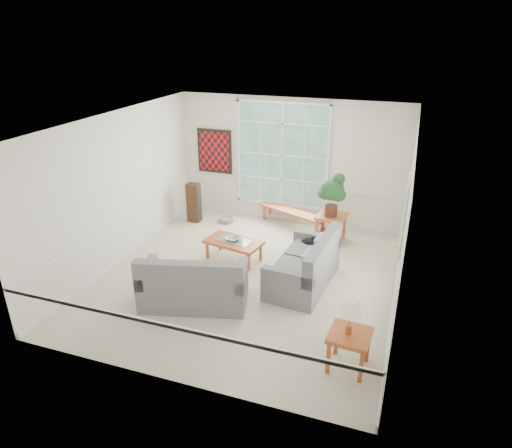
{
  "coord_description": "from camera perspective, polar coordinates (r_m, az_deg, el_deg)",
  "views": [
    {
      "loc": [
        2.68,
        -7.23,
        4.5
      ],
      "look_at": [
        0.1,
        0.2,
        1.05
      ],
      "focal_mm": 32.0,
      "sensor_mm": 36.0,
      "label": 1
    }
  ],
  "objects": [
    {
      "name": "loveseat_front",
      "position": [
        7.99,
        -7.79,
        -6.67
      ],
      "size": [
        1.99,
        1.38,
        0.98
      ],
      "primitive_type": "cube",
      "rotation": [
        0.0,
        0.0,
        0.26
      ],
      "color": "slate",
      "rests_on": "floor"
    },
    {
      "name": "floor",
      "position": [
        8.93,
        -1.03,
        -6.62
      ],
      "size": [
        5.5,
        6.0,
        0.01
      ],
      "primitive_type": "cube",
      "color": "beige",
      "rests_on": "ground"
    },
    {
      "name": "end_table",
      "position": [
        10.37,
        9.34,
        -0.47
      ],
      "size": [
        0.67,
        0.67,
        0.62
      ],
      "primitive_type": "cube",
      "rotation": [
        0.0,
        0.0,
        -0.08
      ],
      "color": "#AB4C24",
      "rests_on": "floor"
    },
    {
      "name": "wall_back",
      "position": [
        10.99,
        4.33,
        7.78
      ],
      "size": [
        5.5,
        0.02,
        3.0
      ],
      "primitive_type": "cube",
      "color": "silver",
      "rests_on": "ground"
    },
    {
      "name": "floor_speaker",
      "position": [
        11.31,
        -7.77,
        2.67
      ],
      "size": [
        0.3,
        0.24,
        0.97
      ],
      "primitive_type": "cube",
      "rotation": [
        0.0,
        0.0,
        -0.01
      ],
      "color": "#391F14",
      "rests_on": "floor"
    },
    {
      "name": "pewter_bowl",
      "position": [
        9.36,
        -2.88,
        -1.84
      ],
      "size": [
        0.44,
        0.44,
        0.08
      ],
      "primitive_type": "imported",
      "rotation": [
        0.0,
        0.0,
        -0.37
      ],
      "color": "#9E9EA3",
      "rests_on": "coffee_table"
    },
    {
      "name": "window_bench",
      "position": [
        11.0,
        4.54,
        0.63
      ],
      "size": [
        1.76,
        1.0,
        0.41
      ],
      "primitive_type": "cube",
      "rotation": [
        0.0,
        0.0,
        -0.4
      ],
      "color": "#AB4C24",
      "rests_on": "floor"
    },
    {
      "name": "loveseat_right",
      "position": [
        8.52,
        5.92,
        -4.54
      ],
      "size": [
        1.1,
        1.89,
        0.98
      ],
      "primitive_type": "cube",
      "rotation": [
        0.0,
        0.0,
        -0.09
      ],
      "color": "slate",
      "rests_on": "floor"
    },
    {
      "name": "table_lamp",
      "position": [
        6.46,
        11.66,
        -11.23
      ],
      "size": [
        0.39,
        0.39,
        0.54
      ],
      "primitive_type": null,
      "rotation": [
        0.0,
        0.0,
        0.3
      ],
      "color": "silver",
      "rests_on": "side_table"
    },
    {
      "name": "wall_front",
      "position": [
        5.84,
        -11.4,
        -7.77
      ],
      "size": [
        5.5,
        0.02,
        3.0
      ],
      "primitive_type": "cube",
      "color": "silver",
      "rests_on": "ground"
    },
    {
      "name": "coffee_table",
      "position": [
        9.46,
        -2.79,
        -3.27
      ],
      "size": [
        1.25,
        0.84,
        0.43
      ],
      "primitive_type": "cube",
      "rotation": [
        0.0,
        0.0,
        -0.19
      ],
      "color": "#AB4C24",
      "rests_on": "floor"
    },
    {
      "name": "pet_bed",
      "position": [
        11.33,
        -3.74,
        0.54
      ],
      "size": [
        0.5,
        0.5,
        0.11
      ],
      "primitive_type": "cylinder",
      "rotation": [
        0.0,
        0.0,
        -0.41
      ],
      "color": "slate",
      "rests_on": "floor"
    },
    {
      "name": "wall_art",
      "position": [
        11.55,
        -5.21,
        9.05
      ],
      "size": [
        0.9,
        0.06,
        1.1
      ],
      "primitive_type": "cube",
      "color": "maroon",
      "rests_on": "wall_back"
    },
    {
      "name": "window_back",
      "position": [
        10.97,
        3.28,
        8.58
      ],
      "size": [
        2.3,
        0.08,
        2.4
      ],
      "primitive_type": "cube",
      "color": "white",
      "rests_on": "wall_back"
    },
    {
      "name": "entry_door",
      "position": [
        8.56,
        17.67,
        -1.28
      ],
      "size": [
        0.08,
        0.9,
        2.1
      ],
      "primitive_type": "cube",
      "color": "white",
      "rests_on": "floor"
    },
    {
      "name": "ceiling",
      "position": [
        7.86,
        -1.2,
        12.67
      ],
      "size": [
        5.5,
        6.0,
        0.02
      ],
      "primitive_type": "cube",
      "color": "white",
      "rests_on": "ground"
    },
    {
      "name": "wall_left",
      "position": [
        9.53,
        -16.88,
        4.28
      ],
      "size": [
        0.02,
        6.0,
        3.0
      ],
      "primitive_type": "cube",
      "color": "silver",
      "rests_on": "ground"
    },
    {
      "name": "door_sidelight",
      "position": [
        7.94,
        17.54,
        -2.45
      ],
      "size": [
        0.08,
        0.26,
        1.9
      ],
      "primitive_type": "cube",
      "color": "white",
      "rests_on": "wall_right"
    },
    {
      "name": "wall_frame_far",
      "position": [
        9.83,
        18.48,
        4.98
      ],
      "size": [
        0.04,
        0.26,
        0.32
      ],
      "primitive_type": "cube",
      "color": "black",
      "rests_on": "wall_right"
    },
    {
      "name": "houseplant",
      "position": [
        10.04,
        9.47,
        3.6
      ],
      "size": [
        0.57,
        0.57,
        0.97
      ],
      "primitive_type": null,
      "rotation": [
        0.0,
        0.0,
        0.0
      ],
      "color": "#1F4925",
      "rests_on": "end_table"
    },
    {
      "name": "wall_right",
      "position": [
        7.83,
        18.15,
        -0.09
      ],
      "size": [
        0.02,
        6.0,
        3.0
      ],
      "primitive_type": "cube",
      "color": "silver",
      "rests_on": "ground"
    },
    {
      "name": "wall_frame_near",
      "position": [
        9.45,
        18.39,
        4.26
      ],
      "size": [
        0.04,
        0.26,
        0.32
      ],
      "primitive_type": "cube",
      "color": "black",
      "rests_on": "wall_right"
    },
    {
      "name": "cat",
      "position": [
        9.05,
        6.61,
        -2.21
      ],
      "size": [
        0.31,
        0.24,
        0.14
      ],
      "primitive_type": "ellipsoid",
      "rotation": [
        0.0,
        0.0,
        -0.1
      ],
      "color": "black",
      "rests_on": "loveseat_right"
    },
    {
      "name": "side_table",
      "position": [
        6.79,
        11.49,
        -15.21
      ],
      "size": [
        0.61,
        0.61,
        0.58
      ],
      "primitive_type": "cube",
      "rotation": [
        0.0,
        0.0,
        -0.08
      ],
      "color": "#AB4C24",
      "rests_on": "floor"
    }
  ]
}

